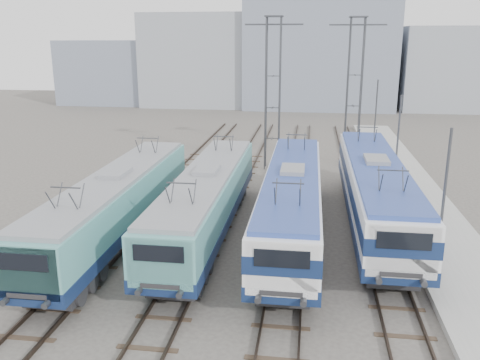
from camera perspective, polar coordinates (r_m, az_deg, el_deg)
name	(u,v)px	position (r m, az deg, el deg)	size (l,w,h in m)	color
ground	(230,297)	(21.68, -1.18, -13.03)	(160.00, 160.00, 0.00)	#514C47
platform	(440,235)	(29.54, 21.51, -5.80)	(4.00, 70.00, 0.30)	#9E9E99
locomotive_far_left	(116,202)	(27.00, -13.78, -2.46)	(2.81, 17.77, 3.34)	#12244C
locomotive_center_left	(206,198)	(26.96, -3.79, -2.08)	(2.80, 17.65, 3.32)	#12244C
locomotive_center_right	(292,198)	(26.70, 5.84, -2.02)	(2.89, 18.27, 3.43)	#12244C
locomotive_far_right	(375,187)	(29.16, 14.91, -0.81)	(2.98, 18.87, 3.55)	#12244C
catenary_tower_west	(273,87)	(41.06, 3.72, 10.38)	(4.50, 1.20, 12.00)	#3F4247
catenary_tower_east	(354,86)	(43.07, 12.72, 10.29)	(4.50, 1.20, 12.00)	#3F4247
mast_front	(442,212)	(22.58, 21.77, -3.31)	(0.12, 0.12, 7.00)	#3F4247
mast_mid	(397,150)	(33.94, 17.20, 3.22)	(0.12, 0.12, 7.00)	#3F4247
mast_rear	(375,121)	(45.63, 14.94, 6.45)	(0.12, 0.12, 7.00)	#3F4247
building_west	(204,60)	(82.62, -4.06, 13.28)	(18.00, 12.00, 14.00)	#9399A2
building_center	(320,47)	(80.78, 8.92, 14.51)	(22.00, 14.00, 18.00)	gray
building_east	(455,68)	(83.55, 22.96, 11.46)	(16.00, 12.00, 12.00)	#9399A2
building_far_west	(108,72)	(87.44, -14.57, 11.65)	(14.00, 10.00, 10.00)	gray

